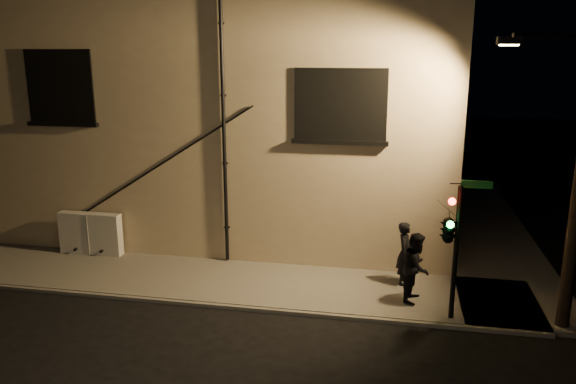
% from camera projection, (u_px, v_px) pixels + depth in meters
% --- Properties ---
extents(ground, '(90.00, 90.00, 0.00)m').
position_uv_depth(ground, '(262.00, 311.00, 14.35)').
color(ground, black).
extents(sidewalk, '(21.00, 16.00, 0.12)m').
position_uv_depth(sidewalk, '(330.00, 253.00, 18.29)').
color(sidewalk, '#625F59').
rests_on(sidewalk, ground).
extents(building, '(16.20, 12.23, 8.80)m').
position_uv_depth(building, '(240.00, 103.00, 22.38)').
color(building, '#C0AB8A').
rests_on(building, ground).
extents(utility_cabinet, '(2.05, 0.34, 1.35)m').
position_uv_depth(utility_cabinet, '(91.00, 233.00, 17.88)').
color(utility_cabinet, beige).
rests_on(utility_cabinet, sidewalk).
extents(pedestrian_a, '(0.52, 0.71, 1.79)m').
position_uv_depth(pedestrian_a, '(405.00, 253.00, 15.52)').
color(pedestrian_a, black).
rests_on(pedestrian_a, sidewalk).
extents(pedestrian_b, '(0.89, 1.04, 1.83)m').
position_uv_depth(pedestrian_b, '(417.00, 267.00, 14.48)').
color(pedestrian_b, black).
rests_on(pedestrian_b, sidewalk).
extents(traffic_signal, '(1.36, 2.04, 3.46)m').
position_uv_depth(traffic_signal, '(449.00, 228.00, 13.10)').
color(traffic_signal, black).
rests_on(traffic_signal, sidewalk).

